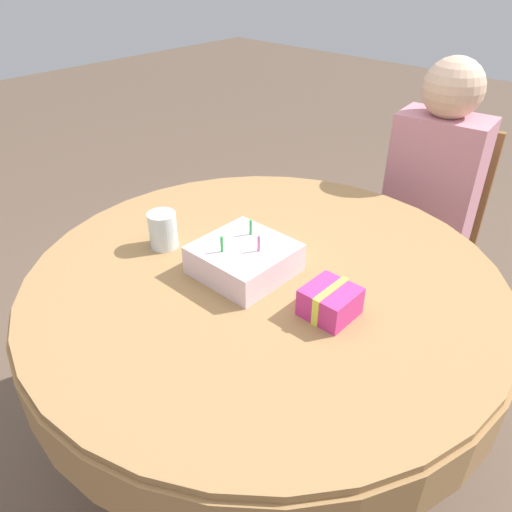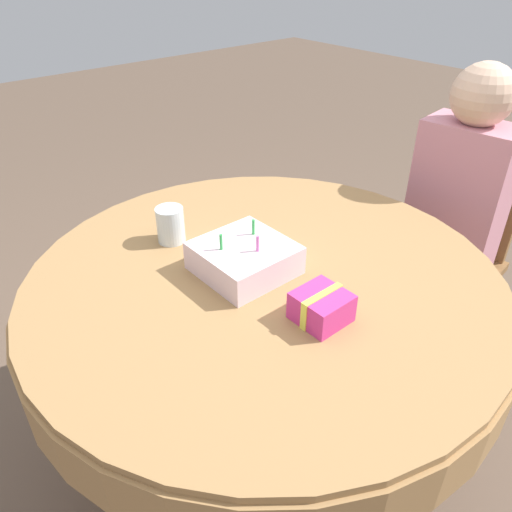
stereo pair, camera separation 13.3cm
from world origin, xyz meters
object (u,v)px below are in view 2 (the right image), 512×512
at_px(gift_box, 321,307).
at_px(chair, 453,245).
at_px(person, 456,200).
at_px(birthday_cake, 244,258).
at_px(drinking_glass, 171,225).

bearing_deg(gift_box, chair, 100.78).
xyz_separation_m(chair, gift_box, (0.19, -1.02, 0.33)).
relative_size(person, birthday_cake, 5.16).
height_order(drinking_glass, gift_box, drinking_glass).
xyz_separation_m(chair, person, (0.01, -0.09, 0.24)).
xyz_separation_m(chair, birthday_cake, (-0.08, -1.03, 0.33)).
bearing_deg(person, gift_box, -85.76).
relative_size(birthday_cake, drinking_glass, 2.18).
bearing_deg(birthday_cake, gift_box, 1.71).
bearing_deg(chair, birthday_cake, -101.34).
xyz_separation_m(chair, drinking_glass, (-0.34, -1.09, 0.35)).
height_order(person, drinking_glass, person).
bearing_deg(person, chair, 90.00).
bearing_deg(chair, person, -90.00).
height_order(person, birthday_cake, person).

